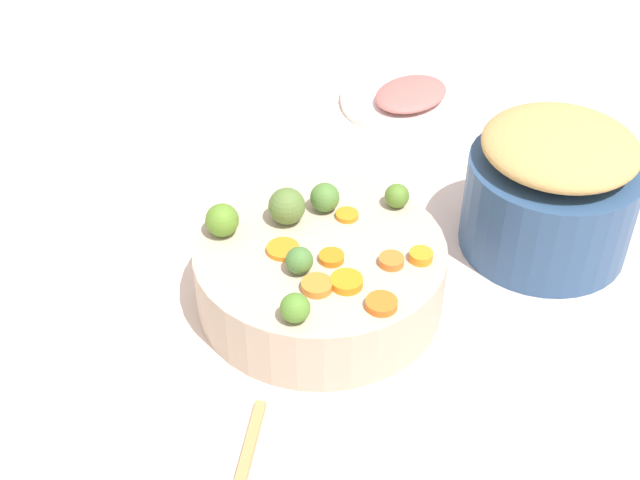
% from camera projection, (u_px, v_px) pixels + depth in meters
% --- Properties ---
extents(tabletop, '(2.40, 2.40, 0.02)m').
position_uv_depth(tabletop, '(336.00, 294.00, 1.05)').
color(tabletop, beige).
rests_on(tabletop, ground).
extents(serving_bowl_carrots, '(0.29, 0.29, 0.08)m').
position_uv_depth(serving_bowl_carrots, '(320.00, 274.00, 1.00)').
color(serving_bowl_carrots, '#C0AD96').
rests_on(serving_bowl_carrots, tabletop).
extents(metal_pot, '(0.21, 0.21, 0.13)m').
position_uv_depth(metal_pot, '(548.00, 205.00, 1.07)').
color(metal_pot, '#2D4C78').
rests_on(metal_pot, tabletop).
extents(stuffing_mound, '(0.19, 0.19, 0.05)m').
position_uv_depth(stuffing_mound, '(561.00, 146.00, 1.01)').
color(stuffing_mound, tan).
rests_on(stuffing_mound, metal_pot).
extents(carrot_slice_0, '(0.04, 0.04, 0.01)m').
position_uv_depth(carrot_slice_0, '(283.00, 249.00, 0.96)').
color(carrot_slice_0, orange).
rests_on(carrot_slice_0, serving_bowl_carrots).
extents(carrot_slice_1, '(0.04, 0.04, 0.01)m').
position_uv_depth(carrot_slice_1, '(391.00, 261.00, 0.95)').
color(carrot_slice_1, orange).
rests_on(carrot_slice_1, serving_bowl_carrots).
extents(carrot_slice_2, '(0.05, 0.05, 0.01)m').
position_uv_depth(carrot_slice_2, '(317.00, 286.00, 0.92)').
color(carrot_slice_2, orange).
rests_on(carrot_slice_2, serving_bowl_carrots).
extents(carrot_slice_3, '(0.03, 0.03, 0.01)m').
position_uv_depth(carrot_slice_3, '(347.00, 215.00, 1.01)').
color(carrot_slice_3, orange).
rests_on(carrot_slice_3, serving_bowl_carrots).
extents(carrot_slice_4, '(0.03, 0.03, 0.01)m').
position_uv_depth(carrot_slice_4, '(421.00, 256.00, 0.95)').
color(carrot_slice_4, orange).
rests_on(carrot_slice_4, serving_bowl_carrots).
extents(carrot_slice_5, '(0.04, 0.04, 0.01)m').
position_uv_depth(carrot_slice_5, '(381.00, 304.00, 0.89)').
color(carrot_slice_5, orange).
rests_on(carrot_slice_5, serving_bowl_carrots).
extents(carrot_slice_6, '(0.05, 0.05, 0.01)m').
position_uv_depth(carrot_slice_6, '(347.00, 282.00, 0.92)').
color(carrot_slice_6, orange).
rests_on(carrot_slice_6, serving_bowl_carrots).
extents(carrot_slice_7, '(0.04, 0.04, 0.01)m').
position_uv_depth(carrot_slice_7, '(331.00, 257.00, 0.95)').
color(carrot_slice_7, orange).
rests_on(carrot_slice_7, serving_bowl_carrots).
extents(brussels_sprout_0, '(0.04, 0.04, 0.04)m').
position_uv_depth(brussels_sprout_0, '(222.00, 220.00, 0.98)').
color(brussels_sprout_0, '#5B8929').
rests_on(brussels_sprout_0, serving_bowl_carrots).
extents(brussels_sprout_1, '(0.04, 0.04, 0.04)m').
position_uv_depth(brussels_sprout_1, '(287.00, 206.00, 1.00)').
color(brussels_sprout_1, '#587837').
rests_on(brussels_sprout_1, serving_bowl_carrots).
extents(brussels_sprout_2, '(0.04, 0.04, 0.04)m').
position_uv_depth(brussels_sprout_2, '(325.00, 197.00, 1.02)').
color(brussels_sprout_2, '#4F7E36').
rests_on(brussels_sprout_2, serving_bowl_carrots).
extents(brussels_sprout_3, '(0.03, 0.03, 0.03)m').
position_uv_depth(brussels_sprout_3, '(299.00, 260.00, 0.93)').
color(brussels_sprout_3, '#487937').
rests_on(brussels_sprout_3, serving_bowl_carrots).
extents(brussels_sprout_4, '(0.03, 0.03, 0.03)m').
position_uv_depth(brussels_sprout_4, '(295.00, 308.00, 0.87)').
color(brussels_sprout_4, '#53862D').
rests_on(brussels_sprout_4, serving_bowl_carrots).
extents(brussels_sprout_5, '(0.03, 0.03, 0.03)m').
position_uv_depth(brussels_sprout_5, '(397.00, 196.00, 1.02)').
color(brussels_sprout_5, '#55802C').
rests_on(brussels_sprout_5, serving_bowl_carrots).
extents(ham_plate, '(0.22, 0.22, 0.01)m').
position_uv_depth(ham_plate, '(408.00, 101.00, 1.38)').
color(ham_plate, white).
rests_on(ham_plate, tabletop).
extents(ham_slice_main, '(0.16, 0.14, 0.02)m').
position_uv_depth(ham_slice_main, '(411.00, 94.00, 1.36)').
color(ham_slice_main, '#BD6761').
rests_on(ham_slice_main, ham_plate).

